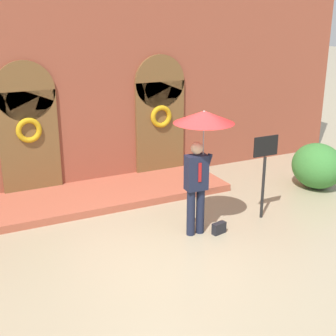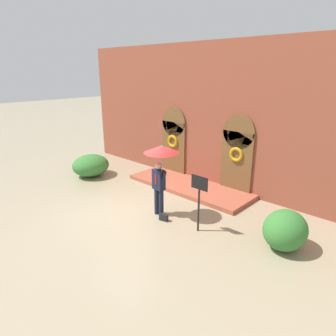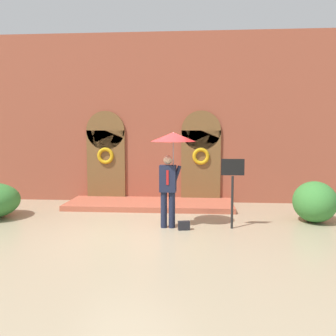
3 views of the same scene
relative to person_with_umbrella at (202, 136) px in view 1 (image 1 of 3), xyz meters
name	(u,v)px [view 1 (image 1 of 3)]	position (x,y,z in m)	size (l,w,h in m)	color
ground_plane	(173,256)	(-0.86, -0.58, -1.91)	(80.00, 80.00, 0.00)	tan
building_facade	(93,72)	(-0.86, 3.58, 0.77)	(14.00, 2.30, 5.60)	brown
person_with_umbrella	(202,136)	(0.00, 0.00, 0.00)	(1.10, 1.10, 2.36)	#191E33
handbag	(219,228)	(0.31, -0.20, -1.80)	(0.28, 0.12, 0.22)	black
sign_post	(265,163)	(1.48, 0.05, -0.75)	(0.56, 0.06, 1.72)	black
shrub_right	(317,166)	(3.71, 0.89, -1.37)	(1.12, 1.28, 1.08)	#387A33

